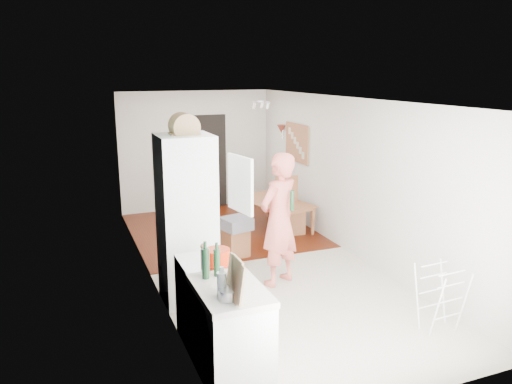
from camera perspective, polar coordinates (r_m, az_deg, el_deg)
room_shell at (r=7.36m, az=0.18°, el=0.77°), size 3.20×7.00×2.50m
floor at (r=7.74m, az=0.17°, el=-8.28°), size 3.20×7.00×0.01m
wood_floor_overlay at (r=9.38m, az=-4.05°, el=-4.30°), size 3.20×3.30×0.01m
sage_wall_panel at (r=4.90m, az=-8.42°, el=1.22°), size 0.02×3.00×1.30m
tile_splashback at (r=4.60m, az=-6.44°, el=-8.71°), size 0.02×1.90×0.50m
doorway_recess at (r=10.71m, az=-5.77°, el=3.42°), size 0.90×0.04×2.00m
base_cabinet at (r=4.99m, az=-2.93°, el=-15.96°), size 0.60×0.90×0.86m
worktop at (r=4.78m, az=-2.99°, el=-11.16°), size 0.62×0.92×0.06m
range_cooker at (r=5.62m, az=-5.45°, el=-12.30°), size 0.60×0.60×0.88m
cooker_top at (r=5.43m, az=-5.56°, el=-7.93°), size 0.60×0.60×0.04m
fridge_housing at (r=6.31m, az=-7.93°, el=-3.20°), size 0.66×0.66×2.15m
fridge_door at (r=6.08m, az=-1.81°, el=0.90°), size 0.14×0.56×0.70m
fridge_interior at (r=6.27m, az=-5.32°, el=1.24°), size 0.02×0.52×0.66m
pinboard at (r=9.65m, az=4.72°, el=5.63°), size 0.03×0.90×0.70m
pinboard_frame at (r=9.65m, az=4.64°, el=5.62°), size 0.00×0.94×0.74m
wall_sconce at (r=10.19m, az=2.91°, el=7.22°), size 0.18×0.18×0.16m
person at (r=6.75m, az=2.63°, el=-1.83°), size 0.95×0.82×2.18m
dining_table at (r=9.37m, az=2.23°, el=-2.84°), size 0.99×1.44×0.46m
dining_chair at (r=9.06m, az=3.95°, el=-1.59°), size 0.47×0.47×1.03m
stool at (r=8.00m, az=-2.35°, el=-5.81°), size 0.41×0.41×0.46m
grey_drape at (r=7.88m, az=-2.30°, el=-3.63°), size 0.51×0.51×0.19m
drying_rack at (r=6.14m, az=20.31°, el=-11.36°), size 0.41×0.38×0.77m
bread_bin at (r=6.12m, az=-8.22°, el=7.41°), size 0.35×0.34×0.18m
red_casserole at (r=5.29m, az=-4.44°, el=-7.36°), size 0.32×0.32×0.16m
steel_pan at (r=4.52m, az=-3.15°, el=-11.58°), size 0.20×0.20×0.09m
held_bottle at (r=6.62m, az=4.13°, el=-0.97°), size 0.06×0.06×0.27m
bottle_a at (r=4.97m, az=-4.50°, el=-8.06°), size 0.07×0.07×0.28m
bottle_b at (r=4.91m, az=-5.79°, el=-8.15°), size 0.07×0.07×0.30m
bottle_c at (r=4.57m, az=-3.93°, el=-10.44°), size 0.11×0.11×0.22m
pepper_mill_front at (r=5.03m, az=-5.64°, el=-8.14°), size 0.06×0.06×0.22m
pepper_mill_back at (r=5.15m, az=-6.02°, el=-7.64°), size 0.07×0.07×0.22m
chopping_boards at (r=4.44m, az=-2.36°, el=-9.95°), size 0.13×0.29×0.39m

